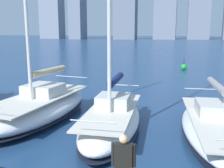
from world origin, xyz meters
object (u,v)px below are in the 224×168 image
Objects in this scene: sailboat_tan at (39,107)px; person_black_shirt at (123,160)px; sailboat_grey at (220,127)px; sailboat_navy at (112,118)px; channel_buoy at (184,67)px.

person_black_shirt is (-5.74, 6.02, 0.82)m from sailboat_tan.
sailboat_navy is (4.57, 0.50, 0.14)m from sailboat_grey.
channel_buoy is at bearing -109.39° from sailboat_tan.
person_black_shirt is (-1.65, 5.20, 0.83)m from sailboat_navy.
sailboat_tan is at bearing -2.15° from sailboat_grey.
sailboat_grey is at bearing -173.79° from sailboat_navy.
sailboat_tan reaches higher than sailboat_grey.
sailboat_grey is at bearing 93.60° from channel_buoy.
person_black_shirt is 1.13× the size of channel_buoy.
sailboat_navy reaches higher than sailboat_grey.
sailboat_tan is (8.65, -0.32, 0.15)m from sailboat_grey.
sailboat_tan is at bearing -46.37° from person_black_shirt.
sailboat_grey is 6.47m from person_black_shirt.
channel_buoy is at bearing -86.40° from sailboat_grey.
sailboat_grey is 4.59m from sailboat_navy.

